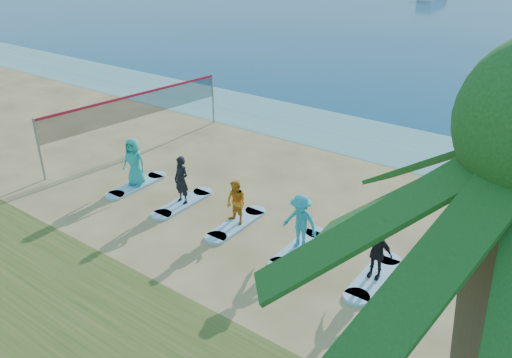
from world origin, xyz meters
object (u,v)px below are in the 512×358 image
Objects in this scene: surfboard_0 at (137,185)px; surfboard_3 at (299,248)px; student_1 at (181,180)px; surfboard_2 at (237,224)px; surfboard_1 at (183,203)px; surfboard_4 at (373,277)px; student_4 at (376,253)px; student_2 at (236,203)px; student_0 at (134,162)px; student_3 at (300,222)px; volleyball_net at (136,107)px.

surfboard_0 is 1.00× the size of surfboard_3.
student_1 is 2.58m from surfboard_2.
surfboard_1 is (2.42, 0.00, 0.00)m from surfboard_0.
surfboard_4 is (7.25, 0.00, -0.91)m from student_1.
student_4 is (0.00, 0.00, 0.80)m from surfboard_4.
student_2 is (0.00, 0.00, 0.80)m from surfboard_2.
student_4 reaches higher than surfboard_2.
student_2 is at bearing 0.00° from surfboard_2.
surfboard_4 is at bearing 6.97° from student_2.
student_2 is at bearing 0.00° from surfboard_1.
surfboard_3 is at bearing 177.06° from student_4.
student_0 is 2.60m from surfboard_1.
surfboard_3 is (7.25, 0.00, 0.00)m from surfboard_0.
student_0 is 1.22× the size of student_2.
student_3 is (7.25, 0.00, 0.92)m from surfboard_0.
student_4 is (7.25, 0.00, -0.11)m from student_1.
surfboard_4 is (7.25, 0.00, 0.00)m from surfboard_1.
student_3 is (4.83, 0.00, 0.92)m from surfboard_1.
volleyball_net reaches higher than student_0.
surfboard_4 is 0.80m from student_4.
surfboard_0 is 1.46× the size of student_2.
surfboard_1 is at bearing -179.84° from student_3.
volleyball_net is at bearing 121.73° from student_0.
surfboard_0 and surfboard_3 have the same top height.
student_3 reaches higher than surfboard_3.
surfboard_3 is at bearing 180.00° from surfboard_4.
surfboard_4 is (2.42, 0.00, 0.00)m from surfboard_3.
student_0 is (0.00, 0.00, 0.96)m from surfboard_0.
student_4 is (7.25, 0.00, 0.80)m from surfboard_1.
surfboard_1 is at bearing 180.00° from surfboard_4.
student_3 is (2.42, 0.00, 0.92)m from surfboard_2.
surfboard_3 is 1.00× the size of surfboard_4.
student_2 is 2.42m from student_3.
volleyball_net is at bearing 167.57° from surfboard_4.
student_3 reaches higher than student_1.
surfboard_2 and surfboard_4 have the same top height.
student_1 is at bearing 180.00° from surfboard_4.
student_4 reaches higher than surfboard_4.
student_1 is (5.27, -2.76, -0.95)m from volleyball_net.
surfboard_4 is at bearing -12.43° from volleyball_net.
student_0 is at bearing 180.00° from surfboard_2.
student_0 is (2.85, -2.76, -0.90)m from volleyball_net.
student_1 is 7.30m from surfboard_4.
surfboard_2 is at bearing 0.00° from surfboard_1.
student_1 is 1.14× the size of student_4.
student_1 reaches higher than surfboard_1.
surfboard_3 is at bearing -15.28° from volleyball_net.
volleyball_net is 4.11× the size of surfboard_4.
volleyball_net is 10.63m from surfboard_3.
student_1 is at bearing 0.00° from surfboard_1.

